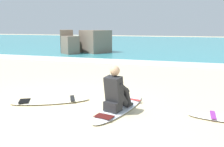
{
  "coord_description": "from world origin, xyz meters",
  "views": [
    {
      "loc": [
        2.44,
        -4.24,
        1.82
      ],
      "look_at": [
        0.55,
        1.88,
        0.55
      ],
      "focal_mm": 38.79,
      "sensor_mm": 36.0,
      "label": 1
    }
  ],
  "objects": [
    {
      "name": "ground_plane",
      "position": [
        0.0,
        0.0,
        0.0
      ],
      "size": [
        80.0,
        80.0,
        0.0
      ],
      "primitive_type": "plane",
      "color": "beige"
    },
    {
      "name": "sea",
      "position": [
        0.0,
        21.0,
        0.05
      ],
      "size": [
        80.0,
        28.0,
        0.1
      ],
      "primitive_type": "cube",
      "color": "teal",
      "rests_on": "ground"
    },
    {
      "name": "breaking_foam",
      "position": [
        0.0,
        7.3,
        0.06
      ],
      "size": [
        80.0,
        0.9,
        0.11
      ],
      "primitive_type": "cube",
      "color": "white",
      "rests_on": "ground"
    },
    {
      "name": "surfboard_main",
      "position": [
        1.11,
        0.68,
        0.04
      ],
      "size": [
        0.94,
        2.21,
        0.08
      ],
      "color": "silver",
      "rests_on": "ground"
    },
    {
      "name": "surfer_seated",
      "position": [
        1.08,
        0.47,
        0.44
      ],
      "size": [
        0.53,
        0.77,
        0.95
      ],
      "color": "#232326",
      "rests_on": "surfboard_main"
    },
    {
      "name": "surfboard_spare_near",
      "position": [
        -0.64,
        0.67,
        0.04
      ],
      "size": [
        1.89,
        1.35,
        0.08
      ],
      "color": "#EFE5C6",
      "rests_on": "ground"
    },
    {
      "name": "rock_outcrop_distant",
      "position": [
        -3.96,
        10.29,
        0.71
      ],
      "size": [
        3.65,
        2.83,
        1.55
      ],
      "color": "brown",
      "rests_on": "ground"
    }
  ]
}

